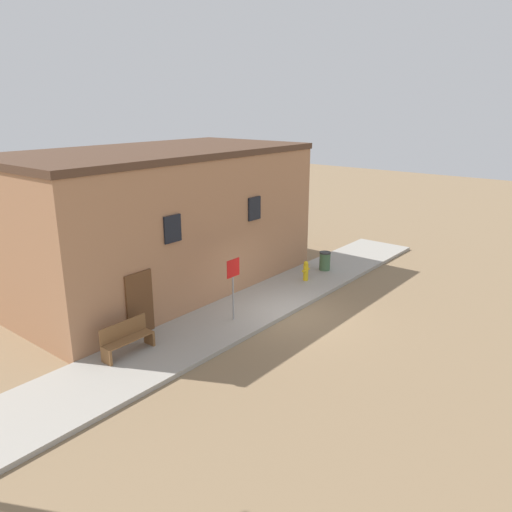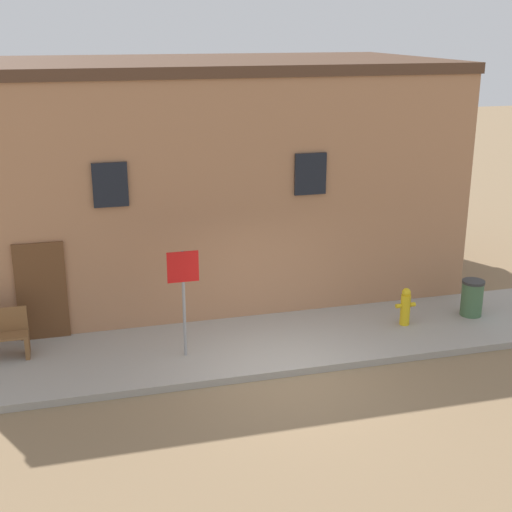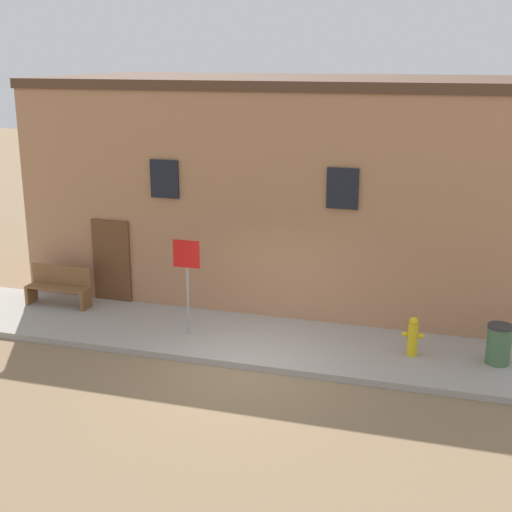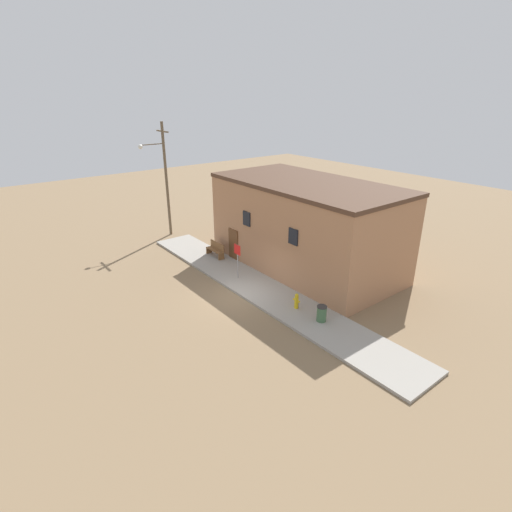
# 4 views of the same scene
# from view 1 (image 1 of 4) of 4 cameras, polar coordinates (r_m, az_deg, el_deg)

# --- Properties ---
(ground_plane) EXTENTS (80.00, 80.00, 0.00)m
(ground_plane) POSITION_cam_1_polar(r_m,az_deg,el_deg) (17.80, 3.95, -6.81)
(ground_plane) COLOR #846B4C
(sidewalk) EXTENTS (21.28, 2.74, 0.14)m
(sidewalk) POSITION_cam_1_polar(r_m,az_deg,el_deg) (18.52, 0.46, -5.55)
(sidewalk) COLOR #9E998E
(sidewalk) RESTS_ON ground
(brick_building) EXTENTS (12.16, 6.21, 5.56)m
(brick_building) POSITION_cam_1_polar(r_m,az_deg,el_deg) (20.12, -10.87, 4.08)
(brick_building) COLOR #A87551
(brick_building) RESTS_ON ground
(fire_hydrant) EXTENTS (0.45, 0.21, 0.84)m
(fire_hydrant) POSITION_cam_1_polar(r_m,az_deg,el_deg) (20.75, 5.71, -1.68)
(fire_hydrant) COLOR gold
(fire_hydrant) RESTS_ON sidewalk
(stop_sign) EXTENTS (0.61, 0.06, 2.15)m
(stop_sign) POSITION_cam_1_polar(r_m,az_deg,el_deg) (16.59, -2.63, -2.55)
(stop_sign) COLOR gray
(stop_sign) RESTS_ON sidewalk
(bench) EXTENTS (1.61, 0.44, 0.97)m
(bench) POSITION_cam_1_polar(r_m,az_deg,el_deg) (15.23, -14.57, -9.10)
(bench) COLOR brown
(bench) RESTS_ON sidewalk
(trash_bin) EXTENTS (0.50, 0.50, 0.82)m
(trash_bin) POSITION_cam_1_polar(r_m,az_deg,el_deg) (22.15, 7.87, -0.56)
(trash_bin) COLOR #426642
(trash_bin) RESTS_ON sidewalk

